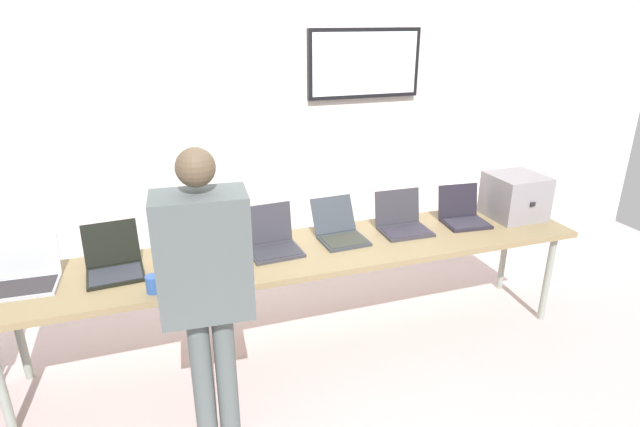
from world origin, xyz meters
TOP-DOWN VIEW (x-y plane):
  - ground at (0.00, 0.00)m, footprint 8.00×8.00m
  - back_wall at (0.02, 1.13)m, footprint 8.00×0.11m
  - workbench at (0.00, 0.00)m, footprint 3.78×0.70m
  - equipment_box at (1.65, 0.06)m, footprint 0.38×0.38m
  - laptop_station_0 at (-1.65, 0.07)m, footprint 0.38×0.33m
  - laptop_station_1 at (-1.17, 0.07)m, footprint 0.34×0.38m
  - laptop_station_2 at (-0.67, 0.06)m, footprint 0.34×0.31m
  - laptop_station_3 at (-0.21, 0.07)m, footprint 0.34×0.33m
  - laptop_station_4 at (0.26, 0.10)m, footprint 0.32×0.39m
  - laptop_station_5 at (0.74, 0.09)m, footprint 0.35×0.31m
  - laptop_station_6 at (1.22, 0.08)m, footprint 0.34×0.32m
  - person at (-0.71, -0.62)m, footprint 0.46×0.61m
  - coffee_mug at (-0.96, -0.25)m, footprint 0.08×0.08m

SIDE VIEW (x-z plane):
  - ground at x=0.00m, z-range -0.04..0.00m
  - workbench at x=0.00m, z-range 0.33..1.07m
  - coffee_mug at x=-0.96m, z-range 0.74..0.84m
  - laptop_station_4 at x=0.26m, z-range 0.68..0.92m
  - laptop_station_6 at x=1.22m, z-range 0.67..0.93m
  - laptop_station_0 at x=-1.65m, z-range 0.67..0.94m
  - laptop_station_1 at x=-1.17m, z-range 0.67..0.94m
  - laptop_station_5 at x=0.74m, z-range 0.67..0.94m
  - laptop_station_2 at x=-0.67m, z-range 0.67..0.94m
  - laptop_station_3 at x=-0.21m, z-range 0.67..0.95m
  - equipment_box at x=1.65m, z-range 0.74..1.07m
  - person at x=-0.71m, z-range 0.17..1.79m
  - back_wall at x=0.02m, z-range 0.01..2.74m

